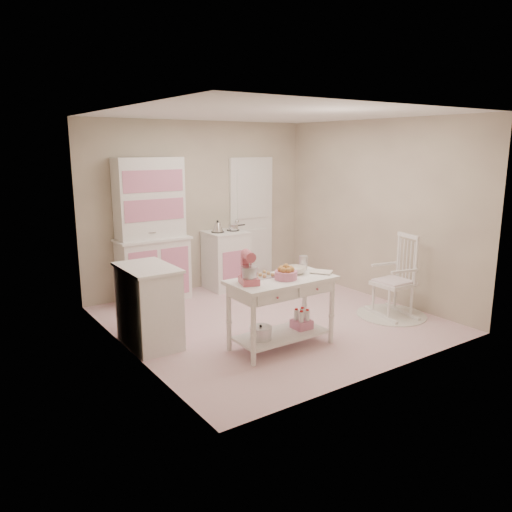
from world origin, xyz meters
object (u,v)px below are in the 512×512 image
Objects in this scene: stove at (226,260)px; bread_basket at (286,275)px; rocking_chair at (394,276)px; stand_mixer at (249,268)px; base_cabinet at (149,306)px; hutch at (152,230)px; work_table at (281,313)px.

bread_basket is at bearing -106.06° from stove.
stand_mixer is (-2.29, 0.01, 0.42)m from rocking_chair.
stand_mixer reaches higher than base_cabinet.
hutch is 1.80m from base_cabinet.
bread_basket is at bearing 8.99° from stand_mixer.
stand_mixer is (0.06, -2.43, -0.07)m from hutch.
rocking_chair reaches higher than stove.
stand_mixer is 1.36× the size of bread_basket.
stove is at bearing 73.19° from work_table.
stove is at bearing 127.66° from rocking_chair.
stove is 2.65m from rocking_chair.
stove is at bearing -2.39° from hutch.
hutch reaches higher than bread_basket.
stand_mixer reaches higher than stove.
bread_basket is at bearing -38.09° from base_cabinet.
hutch is at bearing 101.24° from bread_basket.
rocking_chair is at bearing 0.20° from work_table.
rocking_chair is at bearing -16.28° from base_cabinet.
rocking_chair is 3.24× the size of stand_mixer.
hutch is at bearing 109.35° from stand_mixer.
rocking_chair reaches higher than bread_basket.
rocking_chair is 0.92× the size of work_table.
hutch is 1.33m from stove.
rocking_chair reaches higher than base_cabinet.
work_table is 4.80× the size of bread_basket.
hutch is 2.43m from stand_mixer.
stand_mixer is at bearing -115.71° from stove.
stand_mixer is at bearing -168.28° from rocking_chair.
stove is 3.68× the size of bread_basket.
rocking_chair is 2.33m from stand_mixer.
hutch is 6.12× the size of stand_mixer.
hutch reaches higher than work_table.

